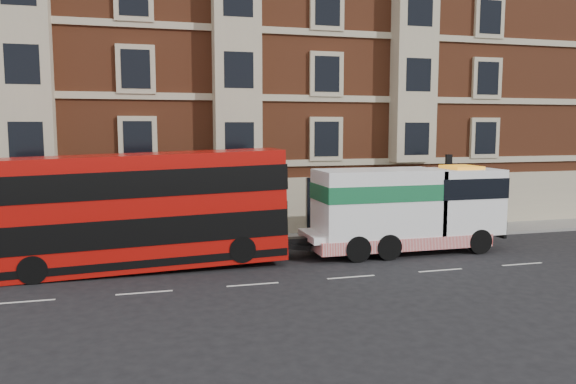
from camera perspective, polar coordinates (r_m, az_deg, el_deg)
The scene contains 8 objects.
ground at distance 21.65m, azimuth -3.60°, elevation -9.37°, with size 120.00×120.00×0.00m, color black.
sidewalk at distance 28.80m, azimuth -6.66°, elevation -5.20°, with size 90.00×3.00×0.15m, color slate.
victorian_terrace at distance 35.92m, azimuth -7.94°, elevation 13.14°, with size 45.00×12.00×20.40m.
lamp_post_west at distance 26.84m, azimuth -19.07°, elevation -0.76°, with size 0.35×0.15×4.35m.
lamp_post_east at distance 31.30m, azimuth 15.93°, elevation 0.36°, with size 0.35×0.15×4.35m.
double_decker_bus at distance 24.15m, azimuth -14.74°, elevation -1.66°, with size 11.98×2.75×4.85m.
tow_truck at distance 27.14m, azimuth 11.67°, elevation -1.64°, with size 9.59×2.84×4.00m.
pedestrian at distance 27.58m, azimuth -27.07°, elevation -4.45°, with size 0.63×0.41×1.72m, color #1B2336.
Camera 1 is at (-4.20, -20.38, 5.97)m, focal length 35.00 mm.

